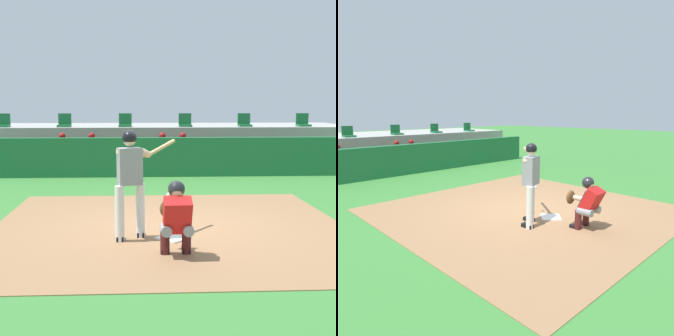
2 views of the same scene
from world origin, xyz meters
TOP-DOWN VIEW (x-y plane):
  - ground_plane at (0.00, 0.00)m, footprint 80.00×80.00m
  - dirt_infield at (0.00, 0.00)m, footprint 6.40×6.40m
  - home_plate at (0.00, -0.80)m, footprint 0.62×0.62m
  - batter_at_plate at (-0.68, -0.76)m, footprint 1.04×1.11m
  - catcher_crouched at (-0.01, -1.73)m, footprint 0.49×1.75m
  - dugout_wall at (0.00, 6.50)m, footprint 13.00×0.30m
  - dugout_bench at (0.00, 7.50)m, footprint 11.80×0.44m
  - dugout_player_0 at (-3.05, 7.34)m, footprint 0.49×0.70m
  - dugout_player_1 at (-2.11, 7.34)m, footprint 0.49×0.70m
  - dugout_player_2 at (0.18, 7.34)m, footprint 0.49×0.70m
  - dugout_player_3 at (0.84, 7.34)m, footprint 0.49×0.70m
  - stands_platform at (0.00, 10.90)m, footprint 15.00×4.40m
  - stadium_seat_0 at (-5.42, 9.38)m, footprint 0.46×0.46m
  - stadium_seat_1 at (-3.25, 9.38)m, footprint 0.46×0.46m
  - stadium_seat_2 at (-1.08, 9.38)m, footprint 0.46×0.46m
  - stadium_seat_3 at (1.08, 9.38)m, footprint 0.46×0.46m
  - stadium_seat_4 at (3.25, 9.38)m, footprint 0.46×0.46m
  - stadium_seat_5 at (5.42, 9.38)m, footprint 0.46×0.46m

SIDE VIEW (x-z plane):
  - ground_plane at x=0.00m, z-range 0.00..0.00m
  - dirt_infield at x=0.00m, z-range 0.00..0.01m
  - home_plate at x=0.00m, z-range 0.01..0.04m
  - dugout_bench at x=0.00m, z-range 0.00..0.45m
  - dugout_wall at x=0.00m, z-range 0.00..1.20m
  - catcher_crouched at x=-0.01m, z-range 0.05..1.17m
  - dugout_player_0 at x=-3.05m, z-range 0.02..1.32m
  - dugout_player_1 at x=-2.11m, z-range 0.02..1.32m
  - dugout_player_2 at x=0.18m, z-range 0.02..1.32m
  - dugout_player_3 at x=0.84m, z-range 0.02..1.32m
  - stands_platform at x=0.00m, z-range 0.00..1.40m
  - batter_at_plate at x=-0.68m, z-range 0.13..1.94m
  - stadium_seat_0 at x=-5.42m, z-range 1.29..1.77m
  - stadium_seat_1 at x=-3.25m, z-range 1.29..1.77m
  - stadium_seat_2 at x=-1.08m, z-range 1.29..1.77m
  - stadium_seat_3 at x=1.08m, z-range 1.29..1.77m
  - stadium_seat_4 at x=3.25m, z-range 1.29..1.77m
  - stadium_seat_5 at x=5.42m, z-range 1.29..1.77m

